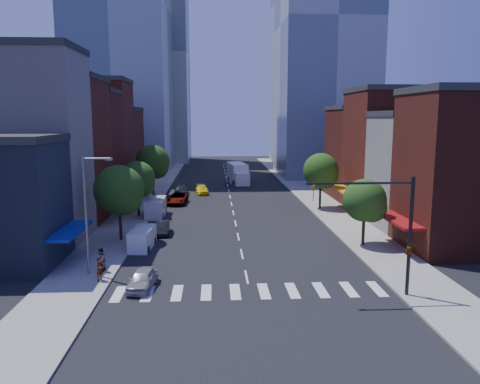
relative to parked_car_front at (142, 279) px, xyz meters
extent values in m
plane|color=black|center=(7.50, 2.00, -0.68)|extent=(220.00, 220.00, 0.00)
cube|color=gray|center=(-5.00, 42.00, -0.61)|extent=(5.00, 120.00, 0.15)
cube|color=gray|center=(20.00, 42.00, -0.61)|extent=(5.00, 120.00, 0.15)
cube|color=silver|center=(7.50, -1.00, -0.68)|extent=(19.00, 3.00, 0.01)
cube|color=#B5B0A7|center=(-13.50, 14.00, 8.32)|extent=(12.00, 8.00, 18.00)
cube|color=#5B2015|center=(-13.50, 22.50, 7.32)|extent=(12.00, 9.00, 16.00)
cube|color=#4D1B13|center=(-13.50, 31.00, 6.82)|extent=(12.00, 8.00, 15.00)
cube|color=#5B2015|center=(-13.50, 39.50, 7.82)|extent=(12.00, 9.00, 17.00)
cube|color=#4D1B13|center=(-13.50, 49.00, 5.82)|extent=(12.00, 10.00, 13.00)
cube|color=#4D1B13|center=(28.50, 8.50, 6.32)|extent=(12.00, 9.00, 14.00)
cube|color=#B5B0A7|center=(28.50, 17.00, 5.32)|extent=(12.00, 8.00, 12.00)
cube|color=#5B2015|center=(28.50, 26.00, 6.82)|extent=(12.00, 10.00, 15.00)
cube|color=#4D1B13|center=(28.50, 36.00, 5.82)|extent=(12.00, 10.00, 13.00)
cube|color=#8C99A8|center=(-14.50, 72.00, 34.32)|extent=(20.00, 22.00, 70.00)
cube|color=#9EA5AD|center=(27.50, 64.00, 29.32)|extent=(18.00, 20.00, 60.00)
cube|color=#8C99A8|center=(31.50, 87.00, 39.32)|extent=(22.00, 22.00, 80.00)
cube|color=#9EA5AD|center=(-10.50, 97.00, 27.32)|extent=(18.00, 18.00, 56.00)
cylinder|color=black|center=(18.00, -2.50, 3.47)|extent=(0.24, 0.24, 8.00)
cylinder|color=black|center=(14.50, -2.50, 7.07)|extent=(7.00, 0.16, 0.16)
imported|color=gold|center=(11.50, -2.50, 6.47)|extent=(0.22, 0.18, 1.10)
imported|color=gold|center=(18.00, -2.50, 2.67)|extent=(0.48, 2.24, 0.90)
cylinder|color=slate|center=(-4.50, 3.00, 3.97)|extent=(0.20, 0.20, 9.00)
cylinder|color=slate|center=(-3.50, 3.00, 8.27)|extent=(2.00, 0.14, 0.14)
cube|color=slate|center=(-2.60, 3.00, 8.22)|extent=(0.50, 0.25, 0.18)
cylinder|color=black|center=(-4.00, 13.00, 1.43)|extent=(0.28, 0.28, 3.92)
sphere|color=#184313|center=(-4.00, 13.00, 4.37)|extent=(4.80, 4.80, 4.80)
sphere|color=#184313|center=(-3.40, 12.70, 3.67)|extent=(3.36, 3.36, 3.36)
cylinder|color=black|center=(-4.00, 24.00, 1.29)|extent=(0.28, 0.28, 3.64)
sphere|color=#184313|center=(-4.00, 24.00, 4.02)|extent=(4.20, 4.20, 4.20)
sphere|color=#184313|center=(-3.40, 23.70, 3.37)|extent=(2.94, 2.94, 2.94)
cylinder|color=black|center=(-4.00, 38.00, 1.57)|extent=(0.28, 0.28, 4.20)
sphere|color=#184313|center=(-4.00, 38.00, 4.72)|extent=(5.00, 5.00, 5.00)
sphere|color=#184313|center=(-3.40, 37.70, 3.97)|extent=(3.50, 3.50, 3.50)
cylinder|color=black|center=(19.00, 10.00, 1.15)|extent=(0.28, 0.28, 3.36)
sphere|color=#184313|center=(19.00, 10.00, 3.67)|extent=(4.00, 4.00, 4.00)
sphere|color=#184313|center=(19.60, 9.70, 3.07)|extent=(2.80, 2.80, 2.80)
cylinder|color=black|center=(19.00, 28.00, 1.43)|extent=(0.28, 0.28, 3.92)
sphere|color=#184313|center=(19.00, 28.00, 4.37)|extent=(4.60, 4.60, 4.60)
sphere|color=#184313|center=(19.60, 27.70, 3.67)|extent=(3.22, 3.22, 3.22)
imported|color=#9F9FA3|center=(0.00, 0.00, 0.00)|extent=(2.05, 4.16, 1.36)
imported|color=black|center=(-0.24, 15.65, -0.02)|extent=(1.74, 4.09, 1.31)
imported|color=#999999|center=(0.00, 32.49, 0.06)|extent=(2.90, 5.52, 1.48)
imported|color=black|center=(0.00, 40.30, 0.04)|extent=(2.15, 5.01, 1.44)
cube|color=white|center=(-1.53, 10.33, 0.25)|extent=(2.10, 4.54, 1.85)
cube|color=black|center=(-1.66, 8.66, 0.51)|extent=(1.70, 1.01, 0.79)
cylinder|color=black|center=(-2.44, 8.90, -0.37)|extent=(0.27, 0.69, 0.67)
cylinder|color=black|center=(-0.86, 8.78, -0.37)|extent=(0.27, 0.69, 0.67)
cylinder|color=black|center=(-2.21, 11.89, -0.37)|extent=(0.27, 0.69, 0.67)
cylinder|color=black|center=(-0.62, 11.77, -0.37)|extent=(0.27, 0.69, 0.67)
cube|color=silver|center=(-2.00, 24.39, 0.41)|extent=(2.09, 5.20, 2.18)
cube|color=black|center=(-2.00, 22.42, 0.72)|extent=(1.93, 1.04, 0.94)
cylinder|color=black|center=(-2.94, 22.63, -0.32)|extent=(0.26, 0.79, 0.79)
cylinder|color=black|center=(-1.07, 22.62, -0.32)|extent=(0.26, 0.79, 0.79)
cylinder|color=black|center=(-2.93, 26.16, -0.32)|extent=(0.26, 0.79, 0.79)
cylinder|color=black|center=(-1.06, 26.16, -0.32)|extent=(0.26, 0.79, 0.79)
imported|color=yellow|center=(3.17, 40.95, -0.01)|extent=(2.26, 4.75, 1.34)
imported|color=black|center=(10.26, 50.61, 0.14)|extent=(2.12, 5.11, 1.64)
imported|color=#999999|center=(10.56, 54.08, 0.02)|extent=(2.22, 4.33, 1.41)
cube|color=white|center=(9.34, 52.78, 1.13)|extent=(3.71, 7.65, 3.62)
cube|color=white|center=(9.94, 48.53, 0.56)|extent=(2.74, 2.36, 2.26)
cylinder|color=black|center=(8.58, 49.25, -0.17)|extent=(0.48, 1.05, 1.02)
cylinder|color=black|center=(11.04, 49.59, -0.17)|extent=(0.48, 1.05, 1.02)
cylinder|color=black|center=(7.88, 54.28, -0.17)|extent=(0.48, 1.05, 1.02)
cylinder|color=black|center=(10.34, 54.63, -0.17)|extent=(0.48, 1.05, 1.02)
imported|color=#999999|center=(-3.27, 1.40, 0.33)|extent=(0.65, 0.75, 1.73)
imported|color=#999999|center=(-3.67, 3.44, 0.39)|extent=(0.84, 1.01, 1.85)
camera|label=1|loc=(5.11, -31.81, 11.30)|focal=35.00mm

